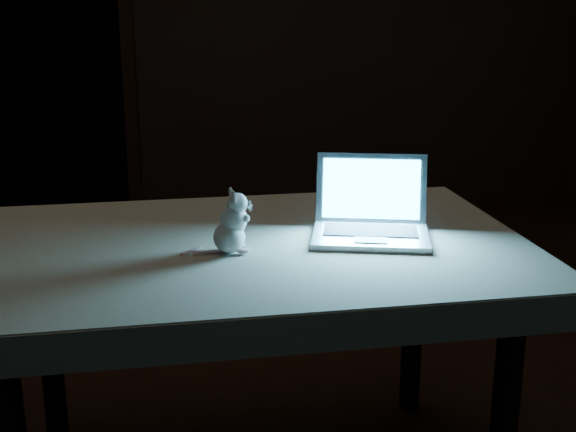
{
  "coord_description": "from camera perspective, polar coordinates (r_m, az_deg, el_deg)",
  "views": [
    {
      "loc": [
        0.04,
        -2.47,
        1.34
      ],
      "look_at": [
        0.18,
        -0.59,
        0.79
      ],
      "focal_mm": 48.0,
      "sensor_mm": 36.0,
      "label": 1
    }
  ],
  "objects": [
    {
      "name": "doorway",
      "position": [
        5.11,
        -17.38,
        12.37
      ],
      "size": [
        1.06,
        0.36,
        2.13
      ],
      "primitive_type": null,
      "color": "black",
      "rests_on": "back_wall"
    },
    {
      "name": "floor",
      "position": [
        2.81,
        -4.51,
        -12.33
      ],
      "size": [
        5.0,
        5.0,
        0.0
      ],
      "primitive_type": "plane",
      "color": "black",
      "rests_on": "ground"
    },
    {
      "name": "tablecloth",
      "position": [
        2.0,
        -0.86,
        -3.09
      ],
      "size": [
        1.46,
        1.01,
        0.09
      ],
      "primitive_type": null,
      "rotation": [
        0.0,
        0.0,
        -0.05
      ],
      "color": "beige",
      "rests_on": "table"
    },
    {
      "name": "plush_mouse",
      "position": [
        1.89,
        -4.4,
        -0.41
      ],
      "size": [
        0.12,
        0.12,
        0.16
      ],
      "primitive_type": null,
      "rotation": [
        0.0,
        0.0,
        0.0
      ],
      "color": "silver",
      "rests_on": "tablecloth"
    },
    {
      "name": "back_wall",
      "position": [
        4.97,
        -4.71,
        15.66
      ],
      "size": [
        4.5,
        0.04,
        2.6
      ],
      "primitive_type": "cube",
      "color": "black",
      "rests_on": "ground"
    },
    {
      "name": "table",
      "position": [
        2.13,
        -2.59,
        -11.31
      ],
      "size": [
        1.42,
        1.0,
        0.72
      ],
      "primitive_type": null,
      "rotation": [
        0.0,
        0.0,
        0.11
      ],
      "color": "black",
      "rests_on": "floor"
    },
    {
      "name": "laptop",
      "position": [
        1.99,
        6.21,
        1.06
      ],
      "size": [
        0.34,
        0.31,
        0.2
      ],
      "primitive_type": null,
      "rotation": [
        0.0,
        0.0,
        -0.17
      ],
      "color": "#B8B9BD",
      "rests_on": "tablecloth"
    }
  ]
}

